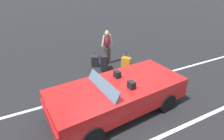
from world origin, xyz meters
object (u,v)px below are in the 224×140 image
object	(u,v)px
suitcase_large_black	(104,63)
duffel_bag	(114,76)
suitcase_small_carryon	(95,62)
suitcase_medium_bright	(126,64)
convertible_car	(112,96)
traveler_person	(107,46)

from	to	relation	value
suitcase_large_black	duffel_bag	bearing A→B (deg)	-72.52
suitcase_large_black	suitcase_small_carryon	bearing A→B (deg)	126.31
suitcase_medium_bright	suitcase_small_carryon	bearing A→B (deg)	99.55
convertible_car	suitcase_large_black	distance (m)	2.90
suitcase_large_black	traveler_person	size ratio (longest dim) A/B	0.45
suitcase_large_black	duffel_bag	world-z (taller)	suitcase_large_black
suitcase_medium_bright	convertible_car	bearing A→B (deg)	-167.92
traveler_person	suitcase_large_black	bearing A→B (deg)	-42.95
suitcase_medium_bright	traveler_person	size ratio (longest dim) A/B	0.54
duffel_bag	suitcase_medium_bright	bearing A→B (deg)	-149.07
duffel_bag	suitcase_small_carryon	bearing A→B (deg)	-81.39
suitcase_medium_bright	suitcase_large_black	bearing A→B (deg)	114.25
suitcase_large_black	suitcase_medium_bright	world-z (taller)	suitcase_medium_bright
suitcase_large_black	convertible_car	bearing A→B (deg)	-93.70
suitcase_medium_bright	duffel_bag	world-z (taller)	suitcase_medium_bright
suitcase_medium_bright	suitcase_small_carryon	world-z (taller)	suitcase_medium_bright
convertible_car	suitcase_large_black	world-z (taller)	convertible_car
duffel_bag	traveler_person	size ratio (longest dim) A/B	0.41
suitcase_small_carryon	traveler_person	size ratio (longest dim) A/B	0.43
duffel_bag	traveler_person	distance (m)	1.78
suitcase_large_black	traveler_person	distance (m)	0.92
convertible_car	suitcase_medium_bright	distance (m)	2.94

